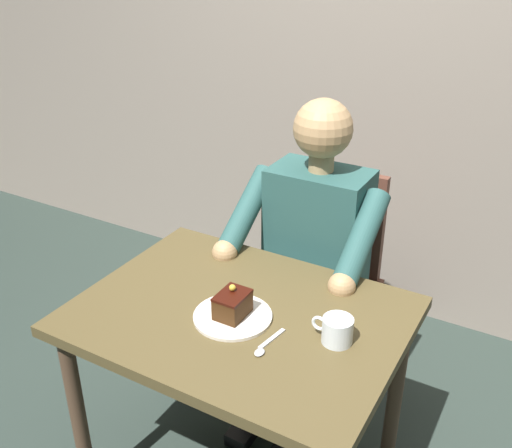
{
  "coord_description": "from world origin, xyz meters",
  "views": [
    {
      "loc": [
        -0.76,
        1.23,
        1.74
      ],
      "look_at": [
        -0.0,
        -0.1,
        0.97
      ],
      "focal_mm": 41.15,
      "sensor_mm": 36.0,
      "label": 1
    }
  ],
  "objects": [
    {
      "name": "coffee_cup",
      "position": [
        -0.31,
        -0.01,
        0.76
      ],
      "size": [
        0.12,
        0.09,
        0.08
      ],
      "color": "white",
      "rests_on": "dining_table"
    },
    {
      "name": "dessert_spoon",
      "position": [
        -0.15,
        0.11,
        0.72
      ],
      "size": [
        0.03,
        0.14,
        0.01
      ],
      "color": "silver",
      "rests_on": "dining_table"
    },
    {
      "name": "dessert_plate",
      "position": [
        -0.0,
        0.04,
        0.72
      ],
      "size": [
        0.23,
        0.23,
        0.01
      ],
      "primitive_type": "cylinder",
      "color": "silver",
      "rests_on": "dining_table"
    },
    {
      "name": "seated_person",
      "position": [
        0.0,
        -0.49,
        0.65
      ],
      "size": [
        0.53,
        0.58,
        1.23
      ],
      "color": "#29524F",
      "rests_on": "ground"
    },
    {
      "name": "cake_slice",
      "position": [
        -0.0,
        0.04,
        0.76
      ],
      "size": [
        0.08,
        0.11,
        0.09
      ],
      "color": "#3D230E",
      "rests_on": "dessert_plate"
    },
    {
      "name": "dining_table",
      "position": [
        0.0,
        0.0,
        0.62
      ],
      "size": [
        0.97,
        0.73,
        0.72
      ],
      "color": "brown",
      "rests_on": "ground"
    },
    {
      "name": "chair",
      "position": [
        0.0,
        -0.66,
        0.5
      ],
      "size": [
        0.42,
        0.42,
        0.91
      ],
      "color": "brown",
      "rests_on": "ground"
    }
  ]
}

